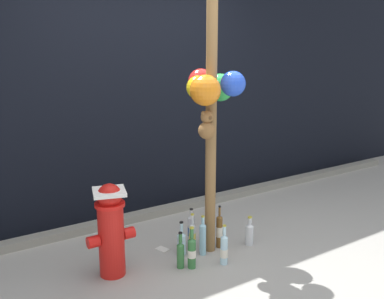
{
  "coord_description": "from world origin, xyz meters",
  "views": [
    {
      "loc": [
        -2.08,
        -2.72,
        1.81
      ],
      "look_at": [
        -0.16,
        0.23,
        0.98
      ],
      "focal_mm": 39.98,
      "sensor_mm": 36.0,
      "label": 1
    }
  ],
  "objects_px": {
    "bottle_5": "(203,238)",
    "bottle_8": "(180,254)",
    "bottle_7": "(192,252)",
    "fire_hydrant": "(111,228)",
    "bottle_2": "(192,236)",
    "memorial_post": "(212,68)",
    "bottle_1": "(191,230)",
    "bottle_3": "(219,231)",
    "bottle_4": "(224,249)",
    "bottle_6": "(249,233)",
    "bottle_0": "(181,242)"
  },
  "relations": [
    {
      "from": "bottle_5",
      "to": "bottle_8",
      "type": "distance_m",
      "value": 0.31
    },
    {
      "from": "bottle_7",
      "to": "bottle_8",
      "type": "height_order",
      "value": "bottle_7"
    },
    {
      "from": "fire_hydrant",
      "to": "bottle_2",
      "type": "xyz_separation_m",
      "value": [
        0.77,
        -0.02,
        -0.26
      ]
    },
    {
      "from": "memorial_post",
      "to": "bottle_8",
      "type": "bearing_deg",
      "value": -160.11
    },
    {
      "from": "bottle_2",
      "to": "memorial_post",
      "type": "bearing_deg",
      "value": -15.0
    },
    {
      "from": "bottle_1",
      "to": "bottle_5",
      "type": "distance_m",
      "value": 0.22
    },
    {
      "from": "bottle_3",
      "to": "bottle_4",
      "type": "height_order",
      "value": "bottle_3"
    },
    {
      "from": "memorial_post",
      "to": "bottle_6",
      "type": "distance_m",
      "value": 1.58
    },
    {
      "from": "fire_hydrant",
      "to": "bottle_5",
      "type": "relative_size",
      "value": 2.1
    },
    {
      "from": "fire_hydrant",
      "to": "bottle_2",
      "type": "height_order",
      "value": "fire_hydrant"
    },
    {
      "from": "memorial_post",
      "to": "bottle_7",
      "type": "height_order",
      "value": "memorial_post"
    },
    {
      "from": "bottle_4",
      "to": "bottle_7",
      "type": "distance_m",
      "value": 0.29
    },
    {
      "from": "bottle_0",
      "to": "bottle_5",
      "type": "distance_m",
      "value": 0.2
    },
    {
      "from": "bottle_1",
      "to": "memorial_post",
      "type": "bearing_deg",
      "value": -60.44
    },
    {
      "from": "fire_hydrant",
      "to": "bottle_7",
      "type": "distance_m",
      "value": 0.71
    },
    {
      "from": "bottle_4",
      "to": "bottle_5",
      "type": "bearing_deg",
      "value": 102.64
    },
    {
      "from": "bottle_5",
      "to": "bottle_7",
      "type": "relative_size",
      "value": 1.01
    },
    {
      "from": "bottle_6",
      "to": "bottle_7",
      "type": "distance_m",
      "value": 0.7
    },
    {
      "from": "fire_hydrant",
      "to": "bottle_8",
      "type": "distance_m",
      "value": 0.63
    },
    {
      "from": "bottle_1",
      "to": "fire_hydrant",
      "type": "bearing_deg",
      "value": -173.09
    },
    {
      "from": "memorial_post",
      "to": "bottle_4",
      "type": "distance_m",
      "value": 1.54
    },
    {
      "from": "bottle_0",
      "to": "bottle_8",
      "type": "xyz_separation_m",
      "value": [
        -0.14,
        -0.21,
        0.01
      ]
    },
    {
      "from": "memorial_post",
      "to": "bottle_2",
      "type": "xyz_separation_m",
      "value": [
        -0.16,
        0.04,
        -1.5
      ]
    },
    {
      "from": "bottle_4",
      "to": "bottle_1",
      "type": "bearing_deg",
      "value": 94.27
    },
    {
      "from": "bottle_1",
      "to": "bottle_6",
      "type": "height_order",
      "value": "bottle_1"
    },
    {
      "from": "fire_hydrant",
      "to": "bottle_5",
      "type": "bearing_deg",
      "value": -8.26
    },
    {
      "from": "bottle_6",
      "to": "bottle_8",
      "type": "bearing_deg",
      "value": -178.46
    },
    {
      "from": "bottle_1",
      "to": "bottle_2",
      "type": "height_order",
      "value": "bottle_2"
    },
    {
      "from": "bottle_2",
      "to": "bottle_6",
      "type": "bearing_deg",
      "value": -17.83
    },
    {
      "from": "bottle_1",
      "to": "bottle_5",
      "type": "height_order",
      "value": "bottle_5"
    },
    {
      "from": "bottle_0",
      "to": "bottle_2",
      "type": "bearing_deg",
      "value": -7.72
    },
    {
      "from": "memorial_post",
      "to": "bottle_3",
      "type": "bearing_deg",
      "value": -9.14
    },
    {
      "from": "bottle_5",
      "to": "bottle_7",
      "type": "distance_m",
      "value": 0.26
    },
    {
      "from": "bottle_1",
      "to": "bottle_2",
      "type": "xyz_separation_m",
      "value": [
        -0.07,
        -0.12,
        -0.0
      ]
    },
    {
      "from": "bottle_5",
      "to": "bottle_3",
      "type": "bearing_deg",
      "value": 9.77
    },
    {
      "from": "fire_hydrant",
      "to": "bottle_4",
      "type": "height_order",
      "value": "fire_hydrant"
    },
    {
      "from": "bottle_0",
      "to": "bottle_4",
      "type": "relative_size",
      "value": 0.87
    },
    {
      "from": "fire_hydrant",
      "to": "bottle_7",
      "type": "height_order",
      "value": "fire_hydrant"
    },
    {
      "from": "bottle_0",
      "to": "bottle_8",
      "type": "bearing_deg",
      "value": -123.57
    },
    {
      "from": "bottle_3",
      "to": "bottle_6",
      "type": "distance_m",
      "value": 0.3
    },
    {
      "from": "bottle_4",
      "to": "memorial_post",
      "type": "bearing_deg",
      "value": 78.42
    },
    {
      "from": "fire_hydrant",
      "to": "bottle_0",
      "type": "height_order",
      "value": "fire_hydrant"
    },
    {
      "from": "memorial_post",
      "to": "bottle_8",
      "type": "xyz_separation_m",
      "value": [
        -0.41,
        -0.15,
        -1.52
      ]
    },
    {
      "from": "bottle_2",
      "to": "bottle_3",
      "type": "height_order",
      "value": "bottle_3"
    },
    {
      "from": "memorial_post",
      "to": "bottle_6",
      "type": "height_order",
      "value": "memorial_post"
    },
    {
      "from": "bottle_2",
      "to": "bottle_6",
      "type": "height_order",
      "value": "bottle_2"
    },
    {
      "from": "bottle_3",
      "to": "bottle_7",
      "type": "height_order",
      "value": "bottle_3"
    },
    {
      "from": "bottle_0",
      "to": "bottle_2",
      "type": "xyz_separation_m",
      "value": [
        0.11,
        -0.01,
        0.03
      ]
    },
    {
      "from": "fire_hydrant",
      "to": "bottle_3",
      "type": "distance_m",
      "value": 1.06
    },
    {
      "from": "memorial_post",
      "to": "bottle_3",
      "type": "xyz_separation_m",
      "value": [
        0.1,
        -0.02,
        -1.49
      ]
    }
  ]
}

